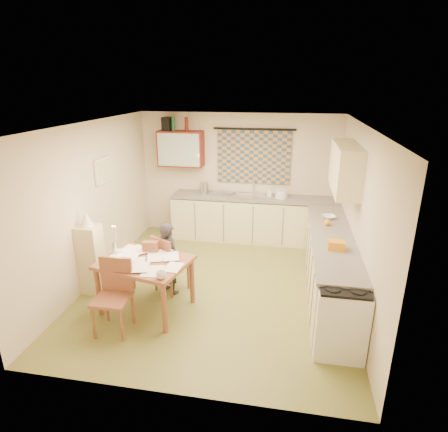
% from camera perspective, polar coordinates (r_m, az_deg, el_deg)
% --- Properties ---
extents(floor, '(4.00, 4.50, 0.02)m').
position_cam_1_polar(floor, '(6.06, -0.94, -10.58)').
color(floor, olive).
rests_on(floor, ground).
extents(ceiling, '(4.00, 4.50, 0.02)m').
position_cam_1_polar(ceiling, '(5.26, -1.10, 13.88)').
color(ceiling, white).
rests_on(ceiling, floor).
extents(wall_back, '(4.00, 0.02, 2.50)m').
position_cam_1_polar(wall_back, '(7.68, 2.26, 6.14)').
color(wall_back, beige).
rests_on(wall_back, floor).
extents(wall_front, '(4.00, 0.02, 2.50)m').
position_cam_1_polar(wall_front, '(3.53, -8.24, -10.93)').
color(wall_front, beige).
rests_on(wall_front, floor).
extents(wall_left, '(0.02, 4.50, 2.50)m').
position_cam_1_polar(wall_left, '(6.22, -19.50, 1.79)').
color(wall_left, beige).
rests_on(wall_left, floor).
extents(wall_right, '(0.02, 4.50, 2.50)m').
position_cam_1_polar(wall_right, '(5.53, 19.90, -0.45)').
color(wall_right, beige).
rests_on(wall_right, floor).
extents(window_blind, '(1.45, 0.03, 1.05)m').
position_cam_1_polar(window_blind, '(7.52, 4.55, 8.93)').
color(window_blind, navy).
rests_on(window_blind, wall_back).
extents(curtain_rod, '(1.60, 0.04, 0.04)m').
position_cam_1_polar(curtain_rod, '(7.42, 4.65, 13.08)').
color(curtain_rod, black).
rests_on(curtain_rod, wall_back).
extents(wall_cabinet, '(0.90, 0.34, 0.70)m').
position_cam_1_polar(wall_cabinet, '(7.64, -6.59, 10.17)').
color(wall_cabinet, '#59140C').
rests_on(wall_cabinet, wall_back).
extents(wall_cabinet_glass, '(0.84, 0.02, 0.64)m').
position_cam_1_polar(wall_cabinet_glass, '(7.47, -6.96, 9.95)').
color(wall_cabinet_glass, '#99B2A5').
rests_on(wall_cabinet_glass, wall_back).
extents(upper_cabinet_right, '(0.34, 1.30, 0.70)m').
position_cam_1_polar(upper_cabinet_right, '(5.86, 18.02, 6.99)').
color(upper_cabinet_right, beige).
rests_on(upper_cabinet_right, wall_right).
extents(framed_print, '(0.04, 0.50, 0.40)m').
position_cam_1_polar(framed_print, '(6.43, -17.93, 6.68)').
color(framed_print, silver).
rests_on(framed_print, wall_left).
extents(print_canvas, '(0.01, 0.42, 0.32)m').
position_cam_1_polar(print_canvas, '(6.42, -17.73, 6.67)').
color(print_canvas, white).
rests_on(print_canvas, wall_left).
extents(counter_back, '(3.30, 0.62, 0.92)m').
position_cam_1_polar(counter_back, '(7.57, 4.63, -0.42)').
color(counter_back, beige).
rests_on(counter_back, floor).
extents(counter_right, '(0.62, 2.95, 0.92)m').
position_cam_1_polar(counter_right, '(5.91, 15.82, -7.10)').
color(counter_right, beige).
rests_on(counter_right, floor).
extents(stove, '(0.57, 0.57, 0.89)m').
position_cam_1_polar(stove, '(4.73, 17.24, -14.59)').
color(stove, white).
rests_on(stove, floor).
extents(sink, '(0.66, 0.59, 0.10)m').
position_cam_1_polar(sink, '(7.44, 4.24, 2.71)').
color(sink, silver).
rests_on(sink, counter_back).
extents(tap, '(0.04, 0.04, 0.28)m').
position_cam_1_polar(tap, '(7.56, 4.55, 4.40)').
color(tap, silver).
rests_on(tap, counter_back).
extents(dish_rack, '(0.44, 0.41, 0.06)m').
position_cam_1_polar(dish_rack, '(7.49, 0.01, 3.45)').
color(dish_rack, silver).
rests_on(dish_rack, counter_back).
extents(kettle, '(0.23, 0.23, 0.24)m').
position_cam_1_polar(kettle, '(7.55, -3.05, 4.25)').
color(kettle, silver).
rests_on(kettle, counter_back).
extents(mixing_bowl, '(0.31, 0.31, 0.16)m').
position_cam_1_polar(mixing_bowl, '(7.37, 8.76, 3.35)').
color(mixing_bowl, white).
rests_on(mixing_bowl, counter_back).
extents(soap_bottle, '(0.12, 0.12, 0.18)m').
position_cam_1_polar(soap_bottle, '(7.43, 6.89, 3.63)').
color(soap_bottle, white).
rests_on(soap_bottle, counter_back).
extents(bowl, '(0.36, 0.36, 0.05)m').
position_cam_1_polar(bowl, '(6.41, 15.67, -0.15)').
color(bowl, white).
rests_on(bowl, counter_right).
extents(orange_bag, '(0.23, 0.18, 0.12)m').
position_cam_1_polar(orange_bag, '(5.26, 16.79, -4.28)').
color(orange_bag, orange).
rests_on(orange_bag, counter_right).
extents(fruit_orange, '(0.10, 0.10, 0.10)m').
position_cam_1_polar(fruit_orange, '(6.09, 15.48, -0.97)').
color(fruit_orange, orange).
rests_on(fruit_orange, counter_right).
extents(speaker, '(0.19, 0.22, 0.26)m').
position_cam_1_polar(speaker, '(7.65, -8.65, 13.72)').
color(speaker, black).
rests_on(speaker, wall_cabinet).
extents(bottle_green, '(0.07, 0.07, 0.26)m').
position_cam_1_polar(bottle_green, '(7.61, -7.76, 13.74)').
color(bottle_green, '#195926').
rests_on(bottle_green, wall_cabinet).
extents(bottle_brown, '(0.07, 0.07, 0.26)m').
position_cam_1_polar(bottle_brown, '(7.54, -5.76, 13.76)').
color(bottle_brown, '#59140C').
rests_on(bottle_brown, wall_cabinet).
extents(dining_table, '(1.32, 1.11, 0.75)m').
position_cam_1_polar(dining_table, '(5.42, -11.73, -10.19)').
color(dining_table, brown).
rests_on(dining_table, floor).
extents(chair_far, '(0.56, 0.56, 0.91)m').
position_cam_1_polar(chair_far, '(5.85, -8.09, -8.66)').
color(chair_far, brown).
rests_on(chair_far, floor).
extents(chair_near, '(0.44, 0.44, 0.96)m').
position_cam_1_polar(chair_near, '(5.13, -16.43, -13.55)').
color(chair_near, brown).
rests_on(chair_near, floor).
extents(person, '(0.65, 0.63, 1.13)m').
position_cam_1_polar(person, '(5.69, -8.40, -6.36)').
color(person, black).
rests_on(person, floor).
extents(shelf_stand, '(0.32, 0.30, 1.07)m').
position_cam_1_polar(shelf_stand, '(6.00, -19.53, -6.22)').
color(shelf_stand, beige).
rests_on(shelf_stand, floor).
extents(lampshade, '(0.20, 0.20, 0.22)m').
position_cam_1_polar(lampshade, '(5.76, -20.25, -0.43)').
color(lampshade, silver).
rests_on(lampshade, shelf_stand).
extents(letter_rack, '(0.23, 0.12, 0.16)m').
position_cam_1_polar(letter_rack, '(5.45, -11.16, -4.63)').
color(letter_rack, brown).
rests_on(letter_rack, dining_table).
extents(mug, '(0.19, 0.19, 0.09)m').
position_cam_1_polar(mug, '(4.74, -9.57, -8.88)').
color(mug, white).
rests_on(mug, dining_table).
extents(magazine, '(0.31, 0.37, 0.03)m').
position_cam_1_polar(magazine, '(5.29, -17.44, -6.78)').
color(magazine, maroon).
rests_on(magazine, dining_table).
extents(book, '(0.19, 0.25, 0.02)m').
position_cam_1_polar(book, '(5.38, -16.29, -6.24)').
color(book, orange).
rests_on(book, dining_table).
extents(orange_box, '(0.13, 0.10, 0.04)m').
position_cam_1_polar(orange_box, '(5.18, -16.41, -7.21)').
color(orange_box, orange).
rests_on(orange_box, dining_table).
extents(eyeglasses, '(0.13, 0.06, 0.02)m').
position_cam_1_polar(eyeglasses, '(4.95, -12.52, -8.26)').
color(eyeglasses, black).
rests_on(eyeglasses, dining_table).
extents(candle_holder, '(0.08, 0.08, 0.18)m').
position_cam_1_polar(candle_holder, '(5.52, -16.37, -4.65)').
color(candle_holder, silver).
rests_on(candle_holder, dining_table).
extents(candle, '(0.03, 0.03, 0.22)m').
position_cam_1_polar(candle, '(5.47, -16.19, -2.58)').
color(candle, white).
rests_on(candle, dining_table).
extents(candle_flame, '(0.02, 0.02, 0.02)m').
position_cam_1_polar(candle_flame, '(5.41, -16.64, -1.52)').
color(candle_flame, '#FFCC66').
rests_on(candle_flame, dining_table).
extents(papers, '(1.11, 0.92, 0.03)m').
position_cam_1_polar(papers, '(5.28, -12.57, -6.36)').
color(papers, white).
rests_on(papers, dining_table).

